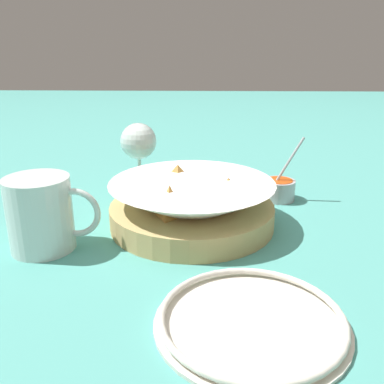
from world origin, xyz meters
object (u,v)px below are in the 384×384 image
Objects in this scene: food_basket at (192,205)px; beer_mug at (42,216)px; sauce_cup at (279,189)px; side_plate at (251,320)px; wine_glass at (139,143)px.

beer_mug reaches higher than food_basket.
sauce_cup reaches higher than beer_mug.
sauce_cup reaches higher than side_plate.
wine_glass reaches higher than sauce_cup.
food_basket reaches higher than side_plate.
wine_glass is at bearing 70.90° from beer_mug.
wine_glass is (-0.12, 0.19, 0.06)m from food_basket.
food_basket is at bearing -59.38° from wine_glass.
food_basket is at bearing -143.39° from sauce_cup.
beer_mug is at bearing -156.36° from food_basket.
food_basket is at bearing 104.85° from side_plate.
side_plate is at bearing -68.09° from wine_glass.
wine_glass is 0.63× the size of side_plate.
beer_mug is 0.34m from side_plate.
food_basket is 1.99× the size of beer_mug.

